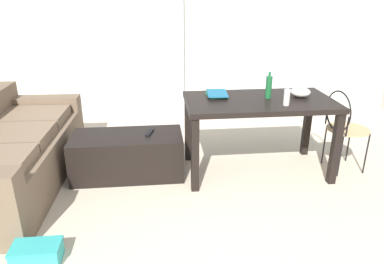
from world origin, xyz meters
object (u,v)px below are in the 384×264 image
object	(u,v)px
couch	(7,155)
bottle_near	(287,97)
tv_remote_primary	(150,133)
bottle_far	(269,87)
shoebox	(37,253)
bowl	(300,92)
wire_chair	(343,122)
book_stack	(217,94)
coffee_table	(128,155)
craft_table	(259,109)

from	to	relation	value
couch	bottle_near	size ratio (longest dim) A/B	10.10
couch	tv_remote_primary	xyz separation A→B (m)	(1.35, 0.11, 0.13)
bottle_far	couch	bearing A→B (deg)	-178.21
couch	shoebox	distance (m)	1.30
bottle_near	shoebox	distance (m)	2.40
couch	tv_remote_primary	bearing A→B (deg)	4.60
bowl	couch	bearing A→B (deg)	-178.31
wire_chair	bottle_near	xyz separation A→B (m)	(-0.67, -0.15, 0.33)
book_stack	wire_chair	bearing A→B (deg)	-9.90
book_stack	couch	bearing A→B (deg)	-174.56
couch	book_stack	distance (m)	2.10
coffee_table	tv_remote_primary	bearing A→B (deg)	5.84
wire_chair	tv_remote_primary	bearing A→B (deg)	176.05
couch	bowl	xyz separation A→B (m)	(2.85, 0.08, 0.51)
book_stack	craft_table	bearing A→B (deg)	-21.51
bowl	tv_remote_primary	bearing A→B (deg)	179.08
craft_table	tv_remote_primary	bearing A→B (deg)	176.25
coffee_table	bottle_far	distance (m)	1.55
book_stack	tv_remote_primary	bearing A→B (deg)	-172.89
craft_table	book_stack	world-z (taller)	book_stack
bottle_near	bottle_far	world-z (taller)	bottle_far
wire_chair	bowl	size ratio (longest dim) A/B	4.33
coffee_table	couch	bearing A→B (deg)	-175.65
bowl	bottle_far	bearing A→B (deg)	-179.10
book_stack	tv_remote_primary	size ratio (longest dim) A/B	1.62
coffee_table	bowl	bearing A→B (deg)	-0.04
bottle_far	book_stack	bearing A→B (deg)	166.84
wire_chair	shoebox	xyz separation A→B (m)	(-2.72, -1.12, -0.45)
coffee_table	wire_chair	bearing A→B (deg)	-2.92
bottle_near	bottle_far	size ratio (longest dim) A/B	0.80
craft_table	shoebox	world-z (taller)	craft_table
coffee_table	bottle_near	size ratio (longest dim) A/B	5.27
couch	book_stack	size ratio (longest dim) A/B	6.95
book_stack	bottle_far	bearing A→B (deg)	-13.16
couch	bottle_near	world-z (taller)	bottle_near
craft_table	shoebox	distance (m)	2.28
couch	wire_chair	xyz separation A→B (m)	(3.29, -0.03, 0.21)
wire_chair	bottle_far	bearing A→B (deg)	172.23
craft_table	bottle_far	size ratio (longest dim) A/B	5.54
coffee_table	bottle_near	xyz separation A→B (m)	(1.50, -0.26, 0.64)
couch	book_stack	world-z (taller)	book_stack
bottle_near	book_stack	bearing A→B (deg)	148.01
craft_table	bowl	xyz separation A→B (m)	(0.42, 0.05, 0.15)
wire_chair	shoebox	bearing A→B (deg)	-157.64
coffee_table	bowl	xyz separation A→B (m)	(1.73, -0.00, 0.60)
bottle_far	shoebox	bearing A→B (deg)	-147.98
bottle_near	bowl	world-z (taller)	bottle_near
bowl	book_stack	bearing A→B (deg)	172.39
craft_table	book_stack	distance (m)	0.44
bottle_far	craft_table	bearing A→B (deg)	-156.42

